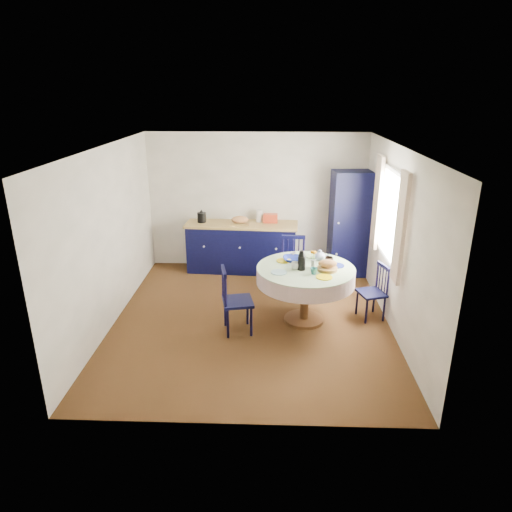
# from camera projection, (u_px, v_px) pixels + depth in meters

# --- Properties ---
(floor) EXTENTS (4.50, 4.50, 0.00)m
(floor) POSITION_uv_depth(u_px,v_px,m) (251.00, 319.00, 6.76)
(floor) COLOR black
(floor) RESTS_ON ground
(ceiling) EXTENTS (4.50, 4.50, 0.00)m
(ceiling) POSITION_uv_depth(u_px,v_px,m) (251.00, 147.00, 5.90)
(ceiling) COLOR white
(ceiling) RESTS_ON wall_back
(wall_back) EXTENTS (4.00, 0.02, 2.50)m
(wall_back) POSITION_uv_depth(u_px,v_px,m) (257.00, 201.00, 8.44)
(wall_back) COLOR white
(wall_back) RESTS_ON floor
(wall_left) EXTENTS (0.02, 4.50, 2.50)m
(wall_left) POSITION_uv_depth(u_px,v_px,m) (109.00, 238.00, 6.40)
(wall_left) COLOR white
(wall_left) RESTS_ON floor
(wall_right) EXTENTS (0.02, 4.50, 2.50)m
(wall_right) POSITION_uv_depth(u_px,v_px,m) (396.00, 241.00, 6.26)
(wall_right) COLOR white
(wall_right) RESTS_ON floor
(window) EXTENTS (0.10, 1.74, 1.45)m
(window) POSITION_uv_depth(u_px,v_px,m) (390.00, 216.00, 6.45)
(window) COLOR white
(window) RESTS_ON wall_right
(kitchen_counter) EXTENTS (2.07, 0.76, 1.15)m
(kitchen_counter) POSITION_uv_depth(u_px,v_px,m) (242.00, 246.00, 8.45)
(kitchen_counter) COLOR black
(kitchen_counter) RESTS_ON floor
(pantry_cabinet) EXTENTS (0.70, 0.53, 1.89)m
(pantry_cabinet) POSITION_uv_depth(u_px,v_px,m) (349.00, 224.00, 8.11)
(pantry_cabinet) COLOR black
(pantry_cabinet) RESTS_ON floor
(dining_table) EXTENTS (1.39, 1.39, 1.12)m
(dining_table) POSITION_uv_depth(u_px,v_px,m) (306.00, 276.00, 6.47)
(dining_table) COLOR #523417
(dining_table) RESTS_ON floor
(chair_left) EXTENTS (0.48, 0.50, 0.95)m
(chair_left) POSITION_uv_depth(u_px,v_px,m) (235.00, 300.00, 6.27)
(chair_left) COLOR black
(chair_left) RESTS_ON floor
(chair_far) EXTENTS (0.44, 0.42, 0.95)m
(chair_far) POSITION_uv_depth(u_px,v_px,m) (293.00, 265.00, 7.52)
(chair_far) COLOR black
(chair_far) RESTS_ON floor
(chair_right) EXTENTS (0.45, 0.46, 0.83)m
(chair_right) POSITION_uv_depth(u_px,v_px,m) (374.00, 291.00, 6.68)
(chair_right) COLOR black
(chair_right) RESTS_ON floor
(mug_a) EXTENTS (0.13, 0.13, 0.10)m
(mug_a) POSITION_uv_depth(u_px,v_px,m) (295.00, 266.00, 6.36)
(mug_a) COLOR silver
(mug_a) RESTS_ON dining_table
(mug_b) EXTENTS (0.10, 0.10, 0.09)m
(mug_b) POSITION_uv_depth(u_px,v_px,m) (314.00, 271.00, 6.19)
(mug_b) COLOR #296E6E
(mug_b) RESTS_ON dining_table
(mug_c) EXTENTS (0.12, 0.12, 0.09)m
(mug_c) POSITION_uv_depth(u_px,v_px,m) (329.00, 260.00, 6.57)
(mug_c) COLOR black
(mug_c) RESTS_ON dining_table
(mug_d) EXTENTS (0.09, 0.09, 0.08)m
(mug_d) POSITION_uv_depth(u_px,v_px,m) (293.00, 255.00, 6.80)
(mug_d) COLOR silver
(mug_d) RESTS_ON dining_table
(cobalt_bowl) EXTENTS (0.28, 0.28, 0.07)m
(cobalt_bowl) POSITION_uv_depth(u_px,v_px,m) (292.00, 259.00, 6.65)
(cobalt_bowl) COLOR navy
(cobalt_bowl) RESTS_ON dining_table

